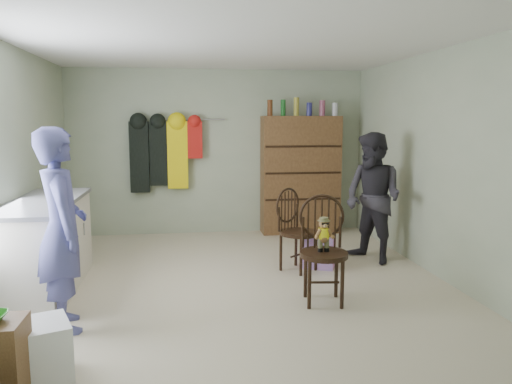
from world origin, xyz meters
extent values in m
plane|color=beige|center=(0.00, 0.00, 0.00)|extent=(5.00, 5.00, 0.00)
plane|color=#ABB598|center=(0.00, 2.50, 1.25)|extent=(4.50, 0.00, 4.50)
plane|color=#ABB598|center=(-2.25, 0.00, 1.25)|extent=(0.00, 5.00, 5.00)
plane|color=#ABB598|center=(2.25, 0.00, 1.25)|extent=(0.00, 5.00, 5.00)
plane|color=white|center=(0.00, 0.00, 2.50)|extent=(5.00, 5.00, 0.00)
cube|color=silver|center=(-1.95, 0.00, 0.45)|extent=(0.60, 1.80, 0.90)
cube|color=slate|center=(-1.95, 0.00, 0.92)|extent=(0.64, 1.86, 0.04)
cylinder|color=#99999E|center=(-1.64, -0.45, 0.54)|extent=(0.02, 0.02, 0.14)
cylinder|color=#99999E|center=(-1.64, 0.45, 0.54)|extent=(0.02, 0.02, 0.14)
cube|color=white|center=(-1.53, -1.87, 0.20)|extent=(0.53, 0.52, 0.40)
cylinder|color=black|center=(0.76, -0.74, 0.48)|extent=(0.51, 0.51, 0.05)
cylinder|color=black|center=(0.59, -0.88, 0.23)|extent=(0.04, 0.04, 0.45)
cylinder|color=black|center=(0.89, -0.91, 0.23)|extent=(0.04, 0.04, 0.45)
cylinder|color=black|center=(0.63, -0.56, 0.23)|extent=(0.04, 0.04, 0.45)
cylinder|color=black|center=(0.93, -0.60, 0.23)|extent=(0.04, 0.04, 0.45)
torus|color=black|center=(0.78, -0.56, 0.80)|extent=(0.44, 0.08, 0.44)
cylinder|color=black|center=(0.60, -0.55, 0.65)|extent=(0.03, 0.03, 0.30)
cylinder|color=black|center=(0.96, -0.60, 0.65)|extent=(0.03, 0.03, 0.30)
cylinder|color=#FFFB1A|center=(0.76, -0.72, 0.67)|extent=(0.10, 0.10, 0.10)
cylinder|color=#475128|center=(0.76, -0.72, 0.58)|extent=(0.06, 0.06, 0.15)
sphere|color=#9E7042|center=(0.76, -0.72, 0.77)|extent=(0.09, 0.09, 0.09)
cylinder|color=#475128|center=(0.76, -0.72, 0.81)|extent=(0.08, 0.08, 0.03)
cube|color=black|center=(0.76, -0.77, 0.78)|extent=(0.07, 0.01, 0.02)
cylinder|color=black|center=(0.77, 0.31, 0.45)|extent=(0.60, 0.60, 0.04)
cylinder|color=black|center=(0.75, 0.11, 0.21)|extent=(0.03, 0.03, 0.42)
cylinder|color=black|center=(0.97, 0.29, 0.21)|extent=(0.03, 0.03, 0.42)
cylinder|color=black|center=(0.56, 0.34, 0.21)|extent=(0.03, 0.03, 0.42)
cylinder|color=black|center=(0.78, 0.52, 0.21)|extent=(0.03, 0.03, 0.42)
torus|color=black|center=(0.66, 0.44, 0.75)|extent=(0.34, 0.28, 0.41)
cylinder|color=black|center=(0.53, 0.33, 0.61)|extent=(0.03, 0.03, 0.28)
cylinder|color=black|center=(0.80, 0.54, 0.61)|extent=(0.03, 0.03, 0.28)
cube|color=pink|center=(1.04, 0.41, 0.19)|extent=(0.44, 0.40, 0.38)
imported|color=#4F5091|center=(-1.54, -0.98, 0.84)|extent=(0.59, 0.71, 1.68)
imported|color=#2D2B33|center=(1.74, 0.55, 0.80)|extent=(0.90, 0.97, 1.59)
cube|color=brown|center=(1.25, 2.30, 0.90)|extent=(1.20, 0.38, 1.80)
cube|color=black|center=(1.25, 2.11, 0.55)|extent=(1.16, 0.02, 0.03)
cube|color=black|center=(1.25, 2.11, 0.95)|extent=(1.16, 0.02, 0.03)
cube|color=black|center=(1.25, 2.11, 1.35)|extent=(1.16, 0.02, 0.03)
cylinder|color=#592D14|center=(0.75, 2.20, 1.92)|extent=(0.08, 0.08, 0.24)
cylinder|color=#19591E|center=(0.95, 2.20, 1.92)|extent=(0.07, 0.07, 0.24)
cylinder|color=#A59933|center=(1.15, 2.20, 1.94)|extent=(0.08, 0.08, 0.27)
cylinder|color=navy|center=(1.35, 2.20, 1.90)|extent=(0.08, 0.08, 0.20)
cylinder|color=#8C3F59|center=(1.55, 2.20, 1.92)|extent=(0.09, 0.09, 0.23)
cylinder|color=#B2B2B7|center=(1.75, 2.20, 1.90)|extent=(0.09, 0.09, 0.20)
cylinder|color=#99999E|center=(-0.40, 2.44, 1.75)|extent=(1.00, 0.02, 0.02)
cube|color=black|center=(-1.18, 2.38, 1.19)|extent=(0.28, 0.10, 1.05)
cube|color=black|center=(-0.90, 2.38, 1.25)|extent=(0.26, 0.10, 0.95)
cube|color=yellow|center=(-0.62, 2.38, 1.22)|extent=(0.30, 0.10, 1.00)
cube|color=red|center=(-0.36, 2.38, 1.44)|extent=(0.22, 0.10, 0.55)
camera|label=1|loc=(-0.53, -5.18, 1.72)|focal=35.00mm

